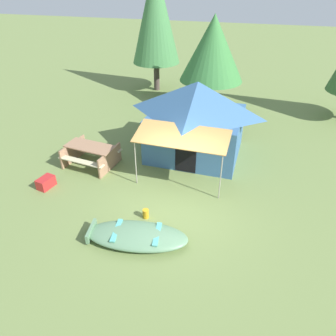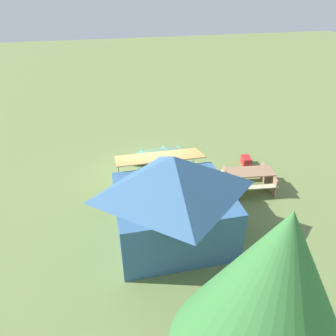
% 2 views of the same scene
% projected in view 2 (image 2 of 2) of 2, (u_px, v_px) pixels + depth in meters
% --- Properties ---
extents(ground_plane, '(80.00, 80.00, 0.00)m').
position_uv_depth(ground_plane, '(148.00, 180.00, 12.91)').
color(ground_plane, olive).
extents(beached_rowboat, '(2.93, 1.53, 0.36)m').
position_uv_depth(beached_rowboat, '(155.00, 155.00, 14.40)').
color(beached_rowboat, '#5E8763').
rests_on(beached_rowboat, ground_plane).
extents(canvas_cabin_tent, '(3.77, 4.46, 2.91)m').
position_uv_depth(canvas_cabin_tent, '(173.00, 198.00, 9.27)').
color(canvas_cabin_tent, '#386290').
rests_on(canvas_cabin_tent, ground_plane).
extents(picnic_table, '(2.01, 1.72, 0.79)m').
position_uv_depth(picnic_table, '(249.00, 178.00, 12.13)').
color(picnic_table, '#9C7355').
rests_on(picnic_table, ground_plane).
extents(cooler_box, '(0.48, 0.65, 0.37)m').
position_uv_depth(cooler_box, '(246.00, 161.00, 13.93)').
color(cooler_box, red).
rests_on(cooler_box, ground_plane).
extents(fuel_can, '(0.20, 0.20, 0.29)m').
position_uv_depth(fuel_can, '(161.00, 166.00, 13.62)').
color(fuel_can, gold).
rests_on(fuel_can, ground_plane).
extents(pine_tree_far_center, '(3.12, 3.12, 4.61)m').
position_uv_depth(pine_tree_far_center, '(273.00, 294.00, 4.55)').
color(pine_tree_far_center, brown).
rests_on(pine_tree_far_center, ground_plane).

